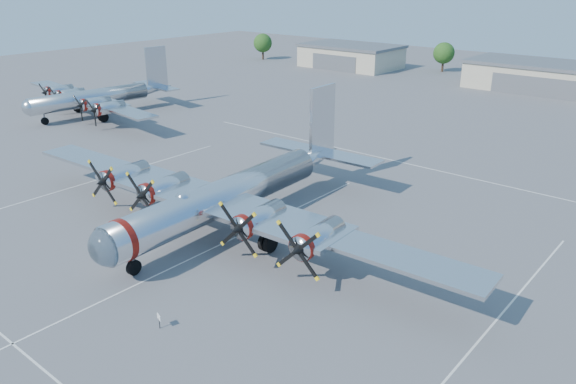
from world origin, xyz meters
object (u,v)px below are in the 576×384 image
Objects in this scene: hangar_west at (351,56)px; info_placard at (159,319)px; hangar_center at (546,77)px; tree_west at (444,53)px; bomber_west at (100,115)px; main_bomber_b29 at (235,225)px; tree_far_west at (263,43)px.

info_placard is (50.68, -97.08, -1.99)m from hangar_west.
tree_west reaches higher than hangar_center.
info_placard is at bearing -23.00° from bomber_west.
main_bomber_b29 is at bearing -62.48° from hangar_west.
tree_west reaches higher than bomber_west.
tree_west is 0.18× the size of bomber_west.
tree_far_west is 1.00× the size of tree_west.
hangar_center reaches higher than bomber_west.
tree_far_west is 104.22m from main_bomber_b29.
hangar_west is 21.93× the size of info_placard.
main_bomber_b29 is 16.24m from info_placard.
hangar_west is 25.36m from tree_far_west.
bomber_west is (-23.39, -74.71, -4.22)m from tree_west.
hangar_west is 93.33m from main_bomber_b29.
hangar_center is 82.43m from bomber_west.
info_placard is (7.57, -14.35, 0.73)m from main_bomber_b29.
hangar_center is 4.31× the size of tree_far_west.
hangar_center is 27.76× the size of info_placard.
bomber_west is at bearing -107.38° from tree_west.
hangar_center is at bearing 86.12° from main_bomber_b29.
hangar_center is 70.13m from tree_far_west.
main_bomber_b29 is at bearing -75.72° from tree_west.
hangar_center is 0.60× the size of main_bomber_b29.
hangar_west is 3.40× the size of tree_west.
info_placard is (75.68, -93.12, -3.50)m from tree_far_west.
hangar_center is 0.77× the size of bomber_west.
main_bomber_b29 is (43.11, -82.73, -2.71)m from hangar_west.
tree_west is (-25.00, 8.04, 1.51)m from hangar_center.
bomber_west is 62.04m from info_placard.
bomber_west is (-48.39, -66.67, -2.71)m from hangar_center.
tree_far_west is at bearing -170.99° from hangar_west.
tree_far_west reaches higher than hangar_west.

